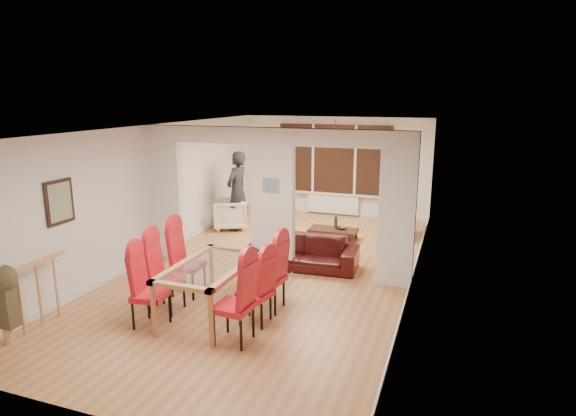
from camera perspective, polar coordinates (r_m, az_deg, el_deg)
The scene contains 24 objects.
floor at distance 8.99m, azimuth -1.76°, elevation -7.26°, with size 5.00×9.00×0.01m, color #BB7E4B.
room_walls at distance 8.62m, azimuth -1.82°, elevation 0.86°, with size 5.00×9.00×2.60m, color silver, non-canonical shape.
divider_wall at distance 8.62m, azimuth -1.82°, elevation 0.86°, with size 5.00×0.18×2.60m, color white.
bay_window_blinds at distance 12.76m, azimuth 5.49°, elevation 5.78°, with size 3.00×0.08×1.80m, color black.
radiator at distance 12.94m, azimuth 5.32°, elevation 0.49°, with size 1.40×0.08×0.50m, color white.
pendant_light at distance 11.52m, azimuth 5.61°, elevation 8.23°, with size 0.36×0.36×0.36m, color orange.
stair_newel at distance 7.53m, azimuth -27.75°, elevation -8.56°, with size 0.40×1.20×1.10m, color tan, non-canonical shape.
wall_poster at distance 7.92m, azimuth -25.46°, elevation 0.66°, with size 0.04×0.52×0.67m, color gray.
pillar_photo at distance 8.47m, azimuth -2.08°, elevation 2.70°, with size 0.30×0.03×0.25m, color #4C8CD8.
dining_table at distance 7.14m, azimuth -9.07°, elevation -9.59°, with size 0.96×1.70×0.80m, color #B67743, non-canonical shape.
dining_chair_la at distance 6.97m, azimuth -16.03°, elevation -9.28°, with size 0.43×0.43×1.09m, color red, non-canonical shape.
dining_chair_lb at distance 7.39m, azimuth -14.32°, elevation -7.71°, with size 0.45×0.45×1.12m, color red, non-canonical shape.
dining_chair_lc at distance 7.88m, azimuth -11.82°, elevation -6.14°, with size 0.46×0.46×1.14m, color red, non-canonical shape.
dining_chair_ra at distance 6.34m, azimuth -6.51°, elevation -10.82°, with size 0.46×0.46×1.15m, color red, non-canonical shape.
dining_chair_rb at distance 6.83m, azimuth -3.94°, elevation -9.50°, with size 0.41×0.41×1.03m, color red, non-canonical shape.
dining_chair_rc at distance 7.22m, azimuth -2.40°, elevation -7.80°, with size 0.45×0.45×1.12m, color red, non-canonical shape.
sofa at distance 9.01m, azimuth 1.77°, elevation -5.22°, with size 2.03×0.79×0.59m, color black.
armchair at distance 11.65m, azimuth -6.89°, elevation -0.67°, with size 0.80×0.77×0.72m, color silver.
person at distance 11.42m, azimuth -6.03°, elevation 2.02°, with size 0.45×0.68×1.87m, color black.
television at distance 11.22m, azimuth 13.42°, elevation -1.83°, with size 0.14×1.03×0.59m, color black.
coffee_table at distance 10.79m, azimuth 5.38°, elevation -3.10°, with size 1.06×0.53×0.24m, color #351C12, non-canonical shape.
bottle at distance 10.76m, azimuth 5.69°, elevation -1.66°, with size 0.07×0.07×0.29m, color #143F19.
bowl at distance 10.75m, azimuth 6.37°, elevation -2.37°, with size 0.21×0.21×0.05m, color #351C12.
shoes at distance 8.80m, azimuth -4.75°, elevation -7.45°, with size 0.22×0.24×0.09m, color black, non-canonical shape.
Camera 1 is at (3.08, -7.84, 3.16)m, focal length 30.00 mm.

